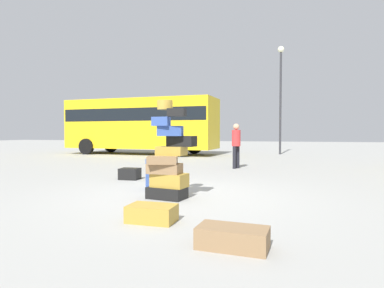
{
  "coord_description": "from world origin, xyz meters",
  "views": [
    {
      "loc": [
        1.84,
        -6.04,
        1.25
      ],
      "look_at": [
        -0.13,
        1.62,
        0.97
      ],
      "focal_mm": 30.07,
      "sensor_mm": 36.0,
      "label": 1
    }
  ],
  "objects_px": {
    "suitcase_tower": "(169,162)",
    "parked_bus": "(141,123)",
    "suitcase_black_foreground_near": "(130,174)",
    "suitcase_navy_white_trunk": "(154,174)",
    "suitcase_brown_upright_blue": "(233,238)",
    "lamp_post": "(281,84)",
    "person_bearded_onlooker": "(236,142)",
    "suitcase_tan_right_side": "(152,213)"
  },
  "relations": [
    {
      "from": "suitcase_black_foreground_near",
      "to": "suitcase_brown_upright_blue",
      "type": "xyz_separation_m",
      "value": [
        3.31,
        -4.43,
        -0.03
      ]
    },
    {
      "from": "suitcase_tan_right_side",
      "to": "person_bearded_onlooker",
      "type": "distance_m",
      "value": 7.08
    },
    {
      "from": "suitcase_brown_upright_blue",
      "to": "suitcase_navy_white_trunk",
      "type": "distance_m",
      "value": 3.77
    },
    {
      "from": "person_bearded_onlooker",
      "to": "lamp_post",
      "type": "bearing_deg",
      "value": -165.3
    },
    {
      "from": "suitcase_navy_white_trunk",
      "to": "parked_bus",
      "type": "xyz_separation_m",
      "value": [
        -4.97,
        10.8,
        1.49
      ]
    },
    {
      "from": "suitcase_brown_upright_blue",
      "to": "parked_bus",
      "type": "bearing_deg",
      "value": 122.59
    },
    {
      "from": "suitcase_navy_white_trunk",
      "to": "lamp_post",
      "type": "relative_size",
      "value": 0.11
    },
    {
      "from": "suitcase_brown_upright_blue",
      "to": "lamp_post",
      "type": "bearing_deg",
      "value": 92.88
    },
    {
      "from": "suitcase_tower",
      "to": "parked_bus",
      "type": "distance_m",
      "value": 12.91
    },
    {
      "from": "suitcase_tan_right_side",
      "to": "parked_bus",
      "type": "xyz_separation_m",
      "value": [
        -5.86,
        13.16,
        1.71
      ]
    },
    {
      "from": "lamp_post",
      "to": "person_bearded_onlooker",
      "type": "bearing_deg",
      "value": -101.54
    },
    {
      "from": "suitcase_brown_upright_blue",
      "to": "person_bearded_onlooker",
      "type": "bearing_deg",
      "value": 101.93
    },
    {
      "from": "suitcase_tan_right_side",
      "to": "suitcase_navy_white_trunk",
      "type": "xyz_separation_m",
      "value": [
        -0.89,
        2.37,
        0.23
      ]
    },
    {
      "from": "suitcase_navy_white_trunk",
      "to": "person_bearded_onlooker",
      "type": "xyz_separation_m",
      "value": [
        1.25,
        4.66,
        0.59
      ]
    },
    {
      "from": "suitcase_tan_right_side",
      "to": "suitcase_brown_upright_blue",
      "type": "distance_m",
      "value": 1.44
    },
    {
      "from": "suitcase_tower",
      "to": "person_bearded_onlooker",
      "type": "distance_m",
      "value": 5.49
    },
    {
      "from": "suitcase_brown_upright_blue",
      "to": "parked_bus",
      "type": "relative_size",
      "value": 0.09
    },
    {
      "from": "suitcase_tower",
      "to": "person_bearded_onlooker",
      "type": "bearing_deg",
      "value": 83.26
    },
    {
      "from": "suitcase_navy_white_trunk",
      "to": "suitcase_black_foreground_near",
      "type": "bearing_deg",
      "value": 125.49
    },
    {
      "from": "suitcase_tower",
      "to": "parked_bus",
      "type": "relative_size",
      "value": 0.21
    },
    {
      "from": "suitcase_tan_right_side",
      "to": "suitcase_brown_upright_blue",
      "type": "bearing_deg",
      "value": -29.63
    },
    {
      "from": "suitcase_tan_right_side",
      "to": "suitcase_brown_upright_blue",
      "type": "height_order",
      "value": "suitcase_tan_right_side"
    },
    {
      "from": "suitcase_black_foreground_near",
      "to": "suitcase_tan_right_side",
      "type": "bearing_deg",
      "value": -61.5
    },
    {
      "from": "suitcase_tan_right_side",
      "to": "suitcase_black_foreground_near",
      "type": "relative_size",
      "value": 1.3
    },
    {
      "from": "suitcase_tan_right_side",
      "to": "person_bearded_onlooker",
      "type": "height_order",
      "value": "person_bearded_onlooker"
    },
    {
      "from": "suitcase_tan_right_side",
      "to": "suitcase_black_foreground_near",
      "type": "height_order",
      "value": "suitcase_black_foreground_near"
    },
    {
      "from": "suitcase_black_foreground_near",
      "to": "parked_bus",
      "type": "distance_m",
      "value": 10.34
    },
    {
      "from": "suitcase_black_foreground_near",
      "to": "person_bearded_onlooker",
      "type": "bearing_deg",
      "value": 52.78
    },
    {
      "from": "suitcase_tower",
      "to": "suitcase_tan_right_side",
      "type": "height_order",
      "value": "suitcase_tower"
    },
    {
      "from": "suitcase_tan_right_side",
      "to": "parked_bus",
      "type": "distance_m",
      "value": 14.51
    },
    {
      "from": "suitcase_tower",
      "to": "suitcase_navy_white_trunk",
      "type": "xyz_separation_m",
      "value": [
        -0.61,
        0.78,
        -0.35
      ]
    },
    {
      "from": "parked_bus",
      "to": "lamp_post",
      "type": "distance_m",
      "value": 8.31
    },
    {
      "from": "suitcase_black_foreground_near",
      "to": "suitcase_navy_white_trunk",
      "type": "xyz_separation_m",
      "value": [
        1.2,
        -1.31,
        0.2
      ]
    },
    {
      "from": "suitcase_tower",
      "to": "parked_bus",
      "type": "bearing_deg",
      "value": 115.72
    },
    {
      "from": "person_bearded_onlooker",
      "to": "parked_bus",
      "type": "distance_m",
      "value": 8.79
    },
    {
      "from": "person_bearded_onlooker",
      "to": "parked_bus",
      "type": "xyz_separation_m",
      "value": [
        -6.22,
        6.14,
        0.9
      ]
    },
    {
      "from": "suitcase_navy_white_trunk",
      "to": "suitcase_tower",
      "type": "bearing_deg",
      "value": -58.88
    },
    {
      "from": "suitcase_tower",
      "to": "parked_bus",
      "type": "xyz_separation_m",
      "value": [
        -5.58,
        11.58,
        1.14
      ]
    },
    {
      "from": "suitcase_tower",
      "to": "suitcase_brown_upright_blue",
      "type": "bearing_deg",
      "value": -57.13
    },
    {
      "from": "person_bearded_onlooker",
      "to": "parked_bus",
      "type": "relative_size",
      "value": 0.17
    },
    {
      "from": "suitcase_black_foreground_near",
      "to": "suitcase_tower",
      "type": "bearing_deg",
      "value": -50.27
    },
    {
      "from": "suitcase_tower",
      "to": "suitcase_brown_upright_blue",
      "type": "relative_size",
      "value": 2.44
    }
  ]
}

